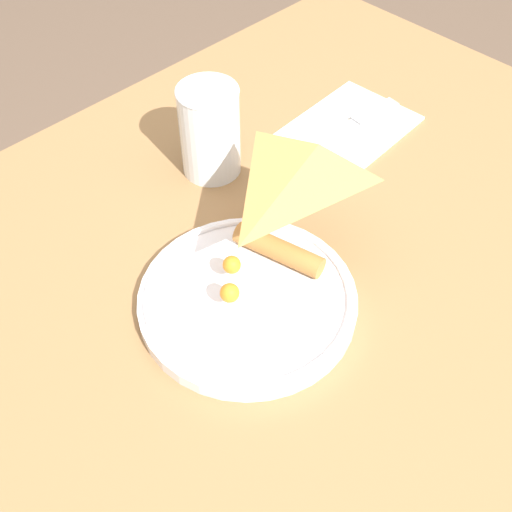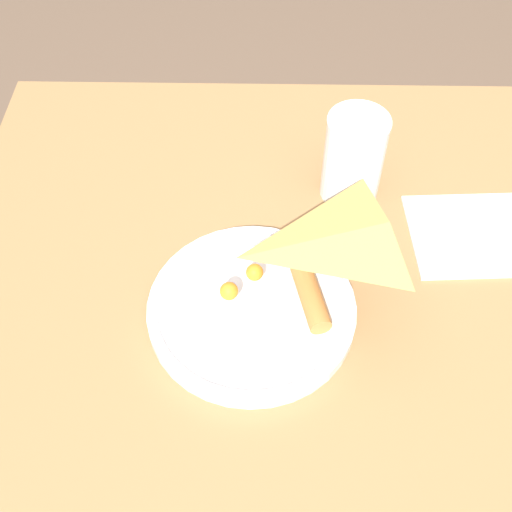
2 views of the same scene
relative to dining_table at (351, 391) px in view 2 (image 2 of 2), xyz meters
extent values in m
cube|color=olive|center=(0.00, 0.00, 0.09)|extent=(0.96, 0.89, 0.03)
cube|color=#382D23|center=(0.43, -0.40, -0.27)|extent=(0.06, 0.06, 0.70)
cylinder|color=white|center=(0.12, -0.04, 0.12)|extent=(0.23, 0.23, 0.02)
torus|color=white|center=(0.12, -0.04, 0.13)|extent=(0.22, 0.22, 0.01)
pyramid|color=tan|center=(0.13, -0.03, 0.13)|extent=(0.18, 0.14, 0.02)
cylinder|color=#B77A3D|center=(0.06, -0.05, 0.14)|extent=(0.05, 0.11, 0.02)
sphere|color=orange|center=(0.12, -0.06, 0.15)|extent=(0.02, 0.02, 0.02)
sphere|color=orange|center=(0.14, -0.04, 0.15)|extent=(0.02, 0.02, 0.02)
sphere|color=#7A4256|center=(0.14, -0.04, 0.15)|extent=(0.01, 0.01, 0.01)
cylinder|color=white|center=(0.00, -0.23, 0.17)|extent=(0.07, 0.07, 0.12)
cylinder|color=#F4CC66|center=(0.00, -0.23, 0.14)|extent=(0.06, 0.06, 0.07)
torus|color=white|center=(0.00, -0.23, 0.22)|extent=(0.07, 0.07, 0.00)
cube|color=white|center=(-0.17, -0.16, 0.11)|extent=(0.21, 0.14, 0.00)
cube|color=silver|center=(-0.13, -0.16, 0.11)|extent=(0.12, 0.03, 0.00)
ellipsoid|color=silver|center=(-0.08, -0.17, 0.11)|extent=(0.02, 0.02, 0.00)
camera|label=1|loc=(0.40, 0.26, 0.65)|focal=45.00mm
camera|label=2|loc=(0.11, 0.35, 0.70)|focal=45.00mm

